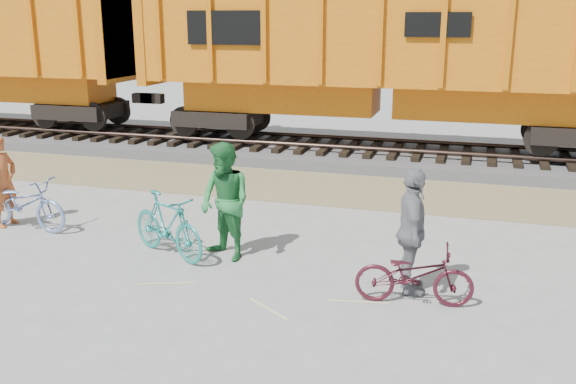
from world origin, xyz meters
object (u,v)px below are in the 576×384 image
(person_woman, at_px, (412,232))
(person_man, at_px, (225,202))
(hopper_car_center, at_px, (388,55))
(bicycle_teal, at_px, (167,225))
(person_solo, at_px, (3,181))
(bicycle_maroon, at_px, (414,275))
(bicycle_blue, at_px, (23,203))

(person_woman, bearing_deg, person_man, 68.49)
(hopper_car_center, height_order, person_woman, hopper_car_center)
(person_woman, bearing_deg, hopper_car_center, -1.26)
(person_man, bearing_deg, person_woman, 19.71)
(bicycle_teal, bearing_deg, person_man, -51.70)
(hopper_car_center, distance_m, person_woman, 9.40)
(bicycle_teal, xyz_separation_m, person_solo, (-3.87, 0.62, 0.35))
(bicycle_teal, height_order, bicycle_maroon, bicycle_teal)
(person_solo, bearing_deg, bicycle_maroon, -97.16)
(bicycle_maroon, bearing_deg, person_man, 67.65)
(person_man, bearing_deg, bicycle_blue, -154.98)
(person_man, height_order, person_woman, person_man)
(hopper_car_center, relative_size, bicycle_teal, 7.48)
(hopper_car_center, xyz_separation_m, bicycle_teal, (-2.48, -8.68, -2.44))
(person_solo, xyz_separation_m, person_man, (4.87, -0.42, 0.10))
(person_solo, relative_size, person_woman, 0.95)
(hopper_car_center, height_order, person_man, hopper_car_center)
(person_solo, bearing_deg, person_man, -92.67)
(person_solo, relative_size, person_man, 0.90)
(bicycle_blue, relative_size, person_woman, 1.04)
(bicycle_teal, bearing_deg, bicycle_maroon, -72.74)
(person_woman, bearing_deg, bicycle_maroon, -177.95)
(bicycle_teal, bearing_deg, person_solo, 107.85)
(hopper_car_center, relative_size, bicycle_maroon, 8.26)
(bicycle_teal, height_order, person_solo, person_solo)
(bicycle_maroon, relative_size, person_man, 0.84)
(bicycle_maroon, xyz_separation_m, person_man, (-3.29, 0.93, 0.56))
(person_solo, bearing_deg, hopper_car_center, -35.93)
(bicycle_teal, distance_m, person_man, 1.11)
(hopper_car_center, xyz_separation_m, person_woman, (1.71, -9.02, -2.04))
(hopper_car_center, distance_m, person_man, 8.84)
(bicycle_teal, relative_size, person_man, 0.93)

